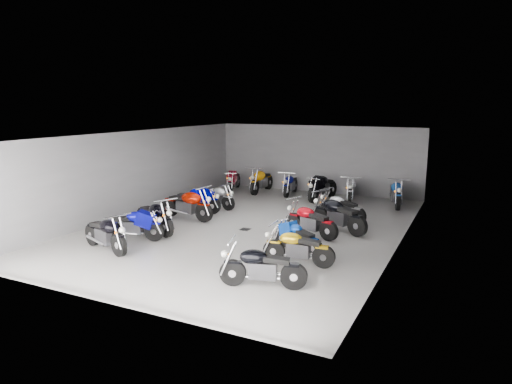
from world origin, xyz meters
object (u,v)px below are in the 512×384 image
motorcycle_right_d (310,221)px  motorcycle_back_b (261,181)px  motorcycle_left_c (154,217)px  motorcycle_back_d (322,187)px  drain_grate (245,229)px  motorcycle_left_e (195,200)px  motorcycle_left_d (187,205)px  motorcycle_right_b (297,247)px  motorcycle_right_c (297,237)px  motorcycle_left_f (216,197)px  motorcycle_back_e (351,189)px  motorcycle_back_a (234,180)px  motorcycle_back_c (290,184)px  motorcycle_right_f (341,208)px  motorcycle_left_a (106,234)px  motorcycle_back_f (396,193)px  motorcycle_right_a (262,267)px  motorcycle_right_e (338,215)px  motorcycle_left_b (133,225)px

motorcycle_right_d → motorcycle_back_b: 7.52m
motorcycle_left_c → motorcycle_back_d: 8.18m
drain_grate → motorcycle_left_c: size_ratio=0.15×
drain_grate → motorcycle_left_e: motorcycle_left_e is taller
motorcycle_left_d → motorcycle_right_b: size_ratio=1.18×
motorcycle_right_b → motorcycle_right_c: bearing=16.3°
motorcycle_left_c → motorcycle_left_f: 4.00m
motorcycle_right_b → motorcycle_back_b: motorcycle_back_b is taller
motorcycle_right_b → motorcycle_back_e: bearing=0.6°
motorcycle_back_b → motorcycle_back_a: bearing=3.2°
motorcycle_left_f → motorcycle_back_c: bearing=168.9°
motorcycle_left_d → motorcycle_back_b: motorcycle_back_b is taller
motorcycle_right_d → motorcycle_back_a: 8.39m
motorcycle_left_c → motorcycle_back_b: 7.87m
motorcycle_left_e → motorcycle_right_b: 6.77m
motorcycle_right_f → motorcycle_left_a: bearing=161.2°
motorcycle_left_a → motorcycle_back_f: size_ratio=0.93×
motorcycle_back_b → motorcycle_left_f: bearing=85.2°
motorcycle_right_b → motorcycle_right_a: bearing=169.3°
motorcycle_right_c → motorcycle_back_e: (-0.40, 7.58, 0.08)m
motorcycle_back_f → motorcycle_back_d: bearing=-12.6°
motorcycle_left_a → motorcycle_right_a: 5.25m
motorcycle_left_e → motorcycle_back_f: motorcycle_back_f is taller
motorcycle_right_a → motorcycle_left_c: bearing=46.3°
drain_grate → motorcycle_left_e: 3.15m
motorcycle_right_b → motorcycle_back_d: (-1.96, 8.24, 0.09)m
motorcycle_back_d → motorcycle_back_f: size_ratio=1.04×
motorcycle_back_f → motorcycle_back_e: bearing=-19.7°
motorcycle_back_e → motorcycle_back_f: motorcycle_back_f is taller
motorcycle_left_f → motorcycle_right_a: motorcycle_right_a is taller
motorcycle_left_e → motorcycle_right_f: bearing=91.9°
motorcycle_back_b → motorcycle_right_e: bearing=134.5°
motorcycle_left_c → motorcycle_back_c: (1.69, 7.92, -0.03)m
motorcycle_right_e → motorcycle_back_a: (-6.65, 4.90, -0.04)m
motorcycle_right_e → motorcycle_left_b: bearing=150.0°
motorcycle_left_e → motorcycle_right_f: size_ratio=1.09×
motorcycle_right_e → motorcycle_back_b: 7.23m
drain_grate → motorcycle_right_c: motorcycle_right_c is taller
motorcycle_left_b → motorcycle_right_a: (5.22, -1.61, 0.01)m
motorcycle_left_f → motorcycle_left_b: bearing=12.0°
motorcycle_left_a → motorcycle_left_c: (0.06, 2.16, 0.02)m
motorcycle_left_b → motorcycle_left_d: size_ratio=0.84×
motorcycle_right_a → motorcycle_back_f: motorcycle_back_f is taller
motorcycle_right_d → motorcycle_back_a: bearing=65.5°
motorcycle_left_d → motorcycle_back_e: 7.43m
motorcycle_left_c → motorcycle_right_b: bearing=104.2°
motorcycle_right_e → motorcycle_right_f: bearing=35.7°
motorcycle_right_c → motorcycle_right_f: bearing=22.0°
motorcycle_back_d → motorcycle_back_f: (3.14, 0.16, -0.01)m
motorcycle_back_d → motorcycle_back_f: motorcycle_back_d is taller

